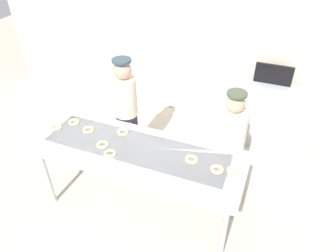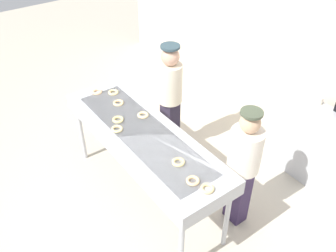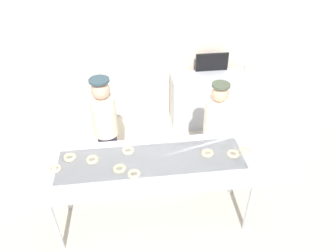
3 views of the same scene
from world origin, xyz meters
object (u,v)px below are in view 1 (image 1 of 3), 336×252
object	(u,v)px
worker_baker	(126,108)
menu_display	(273,74)
paper_cup_0	(315,89)
paper_cup_1	(241,76)
worker_assistant	(230,140)
plain_donut_3	(234,171)
plain_donut_0	(103,145)
plain_donut_6	(123,132)
plain_donut_1	(88,130)
prep_counter	(264,116)
plain_donut_4	(56,127)
plain_donut_5	(110,153)
plain_donut_8	(74,122)
plain_donut_2	(192,159)
fryer_conveyor	(136,153)
plain_donut_7	(217,169)

from	to	relation	value
worker_baker	menu_display	xyz separation A→B (m)	(1.79, 1.50, 0.15)
paper_cup_0	paper_cup_1	world-z (taller)	same
worker_assistant	plain_donut_3	bearing A→B (deg)	87.99
plain_donut_3	worker_baker	bearing A→B (deg)	154.58
plain_donut_0	menu_display	world-z (taller)	menu_display
plain_donut_6	paper_cup_1	size ratio (longest dim) A/B	1.39
plain_donut_1	worker_assistant	xyz separation A→B (m)	(1.60, 0.62, -0.16)
prep_counter	plain_donut_0	bearing A→B (deg)	-126.19
plain_donut_4	paper_cup_0	size ratio (longest dim) A/B	1.39
plain_donut_3	prep_counter	xyz separation A→B (m)	(0.15, 2.07, -0.59)
plain_donut_5	plain_donut_8	xyz separation A→B (m)	(-0.72, 0.36, 0.00)
paper_cup_0	plain_donut_4	bearing A→B (deg)	-142.15
plain_donut_0	plain_donut_8	world-z (taller)	same
plain_donut_8	prep_counter	xyz separation A→B (m)	(2.17, 1.94, -0.59)
prep_counter	menu_display	size ratio (longest dim) A/B	2.54
menu_display	worker_baker	bearing A→B (deg)	-140.16
worker_assistant	prep_counter	world-z (taller)	worker_assistant
plain_donut_1	plain_donut_2	distance (m)	1.31
prep_counter	paper_cup_1	distance (m)	0.74
prep_counter	menu_display	world-z (taller)	menu_display
plain_donut_6	worker_assistant	world-z (taller)	worker_assistant
fryer_conveyor	worker_assistant	distance (m)	1.16
plain_donut_4	plain_donut_7	bearing A→B (deg)	-0.16
worker_baker	paper_cup_1	size ratio (longest dim) A/B	17.41
plain_donut_7	plain_donut_2	bearing A→B (deg)	170.45
plain_donut_1	plain_donut_5	world-z (taller)	same
fryer_conveyor	worker_baker	distance (m)	0.96
plain_donut_3	paper_cup_0	distance (m)	2.37
plain_donut_0	menu_display	bearing A→B (deg)	56.30
plain_donut_3	paper_cup_1	size ratio (longest dim) A/B	1.39
worker_assistant	prep_counter	distance (m)	1.49
plain_donut_3	paper_cup_0	size ratio (longest dim) A/B	1.39
fryer_conveyor	worker_assistant	bearing A→B (deg)	36.15
plain_donut_1	plain_donut_7	xyz separation A→B (m)	(1.60, -0.10, 0.00)
plain_donut_0	worker_assistant	distance (m)	1.53
prep_counter	plain_donut_1	bearing A→B (deg)	-133.52
worker_baker	plain_donut_5	bearing A→B (deg)	104.82
plain_donut_0	paper_cup_0	bearing A→B (deg)	46.66
fryer_conveyor	plain_donut_5	distance (m)	0.32
plain_donut_1	paper_cup_1	world-z (taller)	plain_donut_1
plain_donut_5	plain_donut_8	bearing A→B (deg)	153.61
plain_donut_0	paper_cup_0	distance (m)	3.26
plain_donut_3	plain_donut_5	size ratio (longest dim) A/B	1.00
plain_donut_5	worker_assistant	bearing A→B (deg)	38.28
plain_donut_8	menu_display	world-z (taller)	menu_display
plain_donut_8	plain_donut_5	bearing A→B (deg)	-26.39
plain_donut_4	worker_baker	distance (m)	0.97
worker_baker	plain_donut_6	bearing A→B (deg)	111.10
paper_cup_1	menu_display	size ratio (longest dim) A/B	0.17
plain_donut_6	paper_cup_0	world-z (taller)	plain_donut_6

